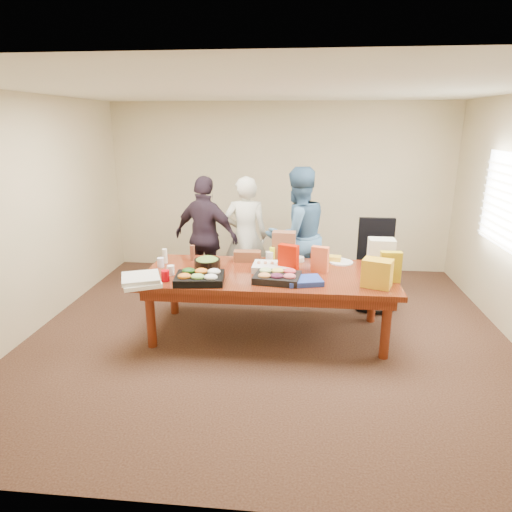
# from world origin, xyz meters

# --- Properties ---
(floor) EXTENTS (5.50, 5.00, 0.02)m
(floor) POSITION_xyz_m (0.00, 0.00, -0.01)
(floor) COLOR #47301E
(floor) RESTS_ON ground
(ceiling) EXTENTS (5.50, 5.00, 0.02)m
(ceiling) POSITION_xyz_m (0.00, 0.00, 2.71)
(ceiling) COLOR white
(ceiling) RESTS_ON wall_back
(wall_back) EXTENTS (5.50, 0.04, 2.70)m
(wall_back) POSITION_xyz_m (0.00, 2.50, 1.35)
(wall_back) COLOR beige
(wall_back) RESTS_ON floor
(wall_front) EXTENTS (5.50, 0.04, 2.70)m
(wall_front) POSITION_xyz_m (0.00, -2.50, 1.35)
(wall_front) COLOR beige
(wall_front) RESTS_ON floor
(wall_left) EXTENTS (0.04, 5.00, 2.70)m
(wall_left) POSITION_xyz_m (-2.75, 0.00, 1.35)
(wall_left) COLOR beige
(wall_left) RESTS_ON floor
(window_panel) EXTENTS (0.03, 1.40, 1.10)m
(window_panel) POSITION_xyz_m (2.72, 0.60, 1.50)
(window_panel) COLOR white
(window_panel) RESTS_ON wall_right
(window_blinds) EXTENTS (0.04, 1.36, 1.00)m
(window_blinds) POSITION_xyz_m (2.68, 0.60, 1.50)
(window_blinds) COLOR beige
(window_blinds) RESTS_ON wall_right
(conference_table) EXTENTS (2.80, 1.20, 0.75)m
(conference_table) POSITION_xyz_m (0.00, 0.00, 0.38)
(conference_table) COLOR #4C1C0F
(conference_table) RESTS_ON floor
(office_chair) EXTENTS (0.57, 0.57, 1.12)m
(office_chair) POSITION_xyz_m (1.36, 0.90, 0.56)
(office_chair) COLOR black
(office_chair) RESTS_ON floor
(person_center) EXTENTS (0.65, 0.46, 1.69)m
(person_center) POSITION_xyz_m (-0.41, 1.25, 0.84)
(person_center) COLOR silver
(person_center) RESTS_ON floor
(person_right) EXTENTS (1.12, 1.05, 1.84)m
(person_right) POSITION_xyz_m (0.30, 1.05, 0.92)
(person_right) COLOR #3F6890
(person_right) RESTS_ON floor
(person_left) EXTENTS (1.07, 0.74, 1.69)m
(person_left) POSITION_xyz_m (-0.96, 1.16, 0.85)
(person_left) COLOR #2C1E2A
(person_left) RESTS_ON floor
(veggie_tray) EXTENTS (0.55, 0.45, 0.08)m
(veggie_tray) POSITION_xyz_m (-0.71, -0.37, 0.79)
(veggie_tray) COLOR black
(veggie_tray) RESTS_ON conference_table
(fruit_tray) EXTENTS (0.52, 0.43, 0.07)m
(fruit_tray) POSITION_xyz_m (0.11, -0.26, 0.79)
(fruit_tray) COLOR black
(fruit_tray) RESTS_ON conference_table
(sheet_cake) EXTENTS (0.44, 0.34, 0.08)m
(sheet_cake) POSITION_xyz_m (0.03, 0.09, 0.79)
(sheet_cake) COLOR white
(sheet_cake) RESTS_ON conference_table
(salad_bowl) EXTENTS (0.35, 0.35, 0.10)m
(salad_bowl) POSITION_xyz_m (-0.73, 0.12, 0.80)
(salad_bowl) COLOR black
(salad_bowl) RESTS_ON conference_table
(chip_bag_blue) EXTENTS (0.42, 0.35, 0.05)m
(chip_bag_blue) POSITION_xyz_m (0.40, -0.31, 0.78)
(chip_bag_blue) COLOR #243EA8
(chip_bag_blue) RESTS_ON conference_table
(chip_bag_red) EXTENTS (0.24, 0.17, 0.32)m
(chip_bag_red) POSITION_xyz_m (0.22, 0.03, 0.91)
(chip_bag_red) COLOR #BB1500
(chip_bag_red) RESTS_ON conference_table
(chip_bag_yellow) EXTENTS (0.22, 0.09, 0.33)m
(chip_bag_yellow) POSITION_xyz_m (1.30, -0.16, 0.91)
(chip_bag_yellow) COLOR gold
(chip_bag_yellow) RESTS_ON conference_table
(chip_bag_orange) EXTENTS (0.21, 0.14, 0.30)m
(chip_bag_orange) POSITION_xyz_m (0.57, 0.09, 0.90)
(chip_bag_orange) COLOR orange
(chip_bag_orange) RESTS_ON conference_table
(mayo_jar) EXTENTS (0.11, 0.11, 0.14)m
(mayo_jar) POSITION_xyz_m (-0.02, 0.36, 0.82)
(mayo_jar) COLOR silver
(mayo_jar) RESTS_ON conference_table
(mustard_bottle) EXTENTS (0.07, 0.07, 0.19)m
(mustard_bottle) POSITION_xyz_m (0.01, 0.39, 0.84)
(mustard_bottle) COLOR #EAF821
(mustard_bottle) RESTS_ON conference_table
(dressing_bottle) EXTENTS (0.07, 0.07, 0.19)m
(dressing_bottle) POSITION_xyz_m (-0.96, 0.38, 0.85)
(dressing_bottle) COLOR brown
(dressing_bottle) RESTS_ON conference_table
(ranch_bottle) EXTENTS (0.06, 0.06, 0.18)m
(ranch_bottle) POSITION_xyz_m (-1.27, 0.24, 0.84)
(ranch_bottle) COLOR white
(ranch_bottle) RESTS_ON conference_table
(banana_bunch) EXTENTS (0.23, 0.16, 0.07)m
(banana_bunch) POSITION_xyz_m (0.74, 0.49, 0.79)
(banana_bunch) COLOR yellow
(banana_bunch) RESTS_ON conference_table
(bread_loaf) EXTENTS (0.33, 0.15, 0.13)m
(bread_loaf) POSITION_xyz_m (-0.29, 0.40, 0.82)
(bread_loaf) COLOR brown
(bread_loaf) RESTS_ON conference_table
(kraft_bag) EXTENTS (0.28, 0.17, 0.36)m
(kraft_bag) POSITION_xyz_m (0.15, 0.48, 0.93)
(kraft_bag) COLOR brown
(kraft_bag) RESTS_ON conference_table
(red_cup) EXTENTS (0.10, 0.10, 0.12)m
(red_cup) POSITION_xyz_m (-1.08, -0.38, 0.81)
(red_cup) COLOR #B90009
(red_cup) RESTS_ON conference_table
(clear_cup_a) EXTENTS (0.09, 0.09, 0.11)m
(clear_cup_a) POSITION_xyz_m (-1.08, -0.19, 0.80)
(clear_cup_a) COLOR white
(clear_cup_a) RESTS_ON conference_table
(clear_cup_b) EXTENTS (0.09, 0.09, 0.11)m
(clear_cup_b) POSITION_xyz_m (-1.28, 0.09, 0.80)
(clear_cup_b) COLOR white
(clear_cup_b) RESTS_ON conference_table
(pizza_box_lower) EXTENTS (0.51, 0.51, 0.04)m
(pizza_box_lower) POSITION_xyz_m (-1.30, -0.50, 0.77)
(pizza_box_lower) COLOR white
(pizza_box_lower) RESTS_ON conference_table
(pizza_box_upper) EXTENTS (0.50, 0.50, 0.04)m
(pizza_box_upper) POSITION_xyz_m (-1.31, -0.49, 0.82)
(pizza_box_upper) COLOR silver
(pizza_box_upper) RESTS_ON pizza_box_lower
(plate_a) EXTENTS (0.32, 0.32, 0.02)m
(plate_a) POSITION_xyz_m (0.85, 0.46, 0.76)
(plate_a) COLOR white
(plate_a) RESTS_ON conference_table
(plate_b) EXTENTS (0.27, 0.27, 0.02)m
(plate_b) POSITION_xyz_m (0.82, 0.51, 0.76)
(plate_b) COLOR white
(plate_b) RESTS_ON conference_table
(dip_bowl_a) EXTENTS (0.17, 0.17, 0.05)m
(dip_bowl_a) POSITION_xyz_m (0.33, 0.47, 0.78)
(dip_bowl_a) COLOR silver
(dip_bowl_a) RESTS_ON conference_table
(dip_bowl_b) EXTENTS (0.17, 0.17, 0.06)m
(dip_bowl_b) POSITION_xyz_m (-0.20, 0.45, 0.78)
(dip_bowl_b) COLOR beige
(dip_bowl_b) RESTS_ON conference_table
(grocery_bag_white) EXTENTS (0.30, 0.22, 0.32)m
(grocery_bag_white) POSITION_xyz_m (1.30, 0.41, 0.91)
(grocery_bag_white) COLOR white
(grocery_bag_white) RESTS_ON conference_table
(grocery_bag_yellow) EXTENTS (0.34, 0.29, 0.29)m
(grocery_bag_yellow) POSITION_xyz_m (1.14, -0.32, 0.90)
(grocery_bag_yellow) COLOR gold
(grocery_bag_yellow) RESTS_ON conference_table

